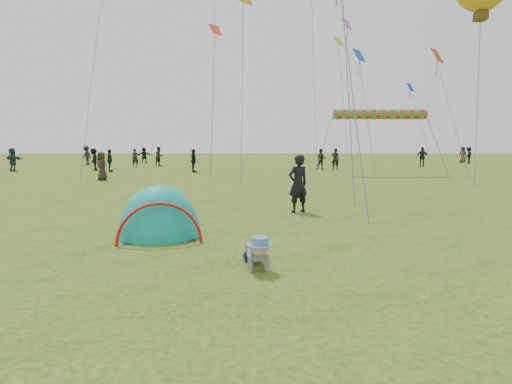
{
  "coord_description": "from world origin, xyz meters",
  "views": [
    {
      "loc": [
        -1.18,
        -6.22,
        2.14
      ],
      "look_at": [
        -1.11,
        2.89,
        1.0
      ],
      "focal_mm": 28.0,
      "sensor_mm": 36.0,
      "label": 1
    }
  ],
  "objects": [
    {
      "name": "ground",
      "position": [
        0.0,
        0.0,
        0.0
      ],
      "size": [
        140.0,
        140.0,
        0.0
      ],
      "primitive_type": "plane",
      "color": "#294D0B"
    },
    {
      "name": "crawling_toddler",
      "position": [
        -1.11,
        0.39,
        0.3
      ],
      "size": [
        0.69,
        0.88,
        0.61
      ],
      "primitive_type": null,
      "rotation": [
        0.0,
        0.0,
        0.18
      ],
      "color": "black",
      "rests_on": "ground"
    },
    {
      "name": "popup_tent",
      "position": [
        -3.29,
        2.66,
        0.0
      ],
      "size": [
        2.12,
        1.87,
        2.38
      ],
      "primitive_type": "ellipsoid",
      "rotation": [
        0.0,
        0.0,
        0.21
      ],
      "color": "#088A7C",
      "rests_on": "ground"
    },
    {
      "name": "standing_adult",
      "position": [
        0.19,
        5.82,
        0.88
      ],
      "size": [
        0.76,
        0.65,
        1.77
      ],
      "primitive_type": "imported",
      "rotation": [
        0.0,
        0.0,
        3.57
      ],
      "color": "black",
      "rests_on": "ground"
    },
    {
      "name": "crowd_person_2",
      "position": [
        -5.42,
        22.23,
        0.83
      ],
      "size": [
        0.42,
        0.97,
        1.65
      ],
      "primitive_type": "imported",
      "rotation": [
        0.0,
        0.0,
        1.56
      ],
      "color": "black",
      "rests_on": "ground"
    },
    {
      "name": "crowd_person_3",
      "position": [
        -16.78,
        31.36,
        0.89
      ],
      "size": [
        0.94,
        1.29,
        1.79
      ],
      "primitive_type": "imported",
      "rotation": [
        0.0,
        0.0,
        4.45
      ],
      "color": "black",
      "rests_on": "ground"
    },
    {
      "name": "crowd_person_4",
      "position": [
        20.49,
        34.9,
        0.85
      ],
      "size": [
        0.93,
        0.98,
        1.69
      ],
      "primitive_type": "imported",
      "rotation": [
        0.0,
        0.0,
        5.37
      ],
      "color": "#453330",
      "rests_on": "ground"
    },
    {
      "name": "crowd_person_5",
      "position": [
        -18.87,
        23.32,
        0.86
      ],
      "size": [
        1.66,
        1.12,
        1.72
      ],
      "primitive_type": "imported",
      "rotation": [
        0.0,
        0.0,
        2.72
      ],
      "color": "#253442",
      "rests_on": "ground"
    },
    {
      "name": "crowd_person_6",
      "position": [
        5.25,
        24.94,
        0.83
      ],
      "size": [
        0.65,
        0.47,
        1.66
      ],
      "primitive_type": "imported",
      "rotation": [
        0.0,
        0.0,
        3.02
      ],
      "color": "black",
      "rests_on": "ground"
    },
    {
      "name": "crowd_person_7",
      "position": [
        -9.63,
        29.89,
        0.86
      ],
      "size": [
        1.03,
        1.06,
        1.72
      ],
      "primitive_type": "imported",
      "rotation": [
        0.0,
        0.0,
        0.9
      ],
      "color": "#2A211D",
      "rests_on": "ground"
    },
    {
      "name": "crowd_person_8",
      "position": [
        -11.59,
        22.86,
        0.81
      ],
      "size": [
        0.67,
        1.02,
        1.62
      ],
      "primitive_type": "imported",
      "rotation": [
        0.0,
        0.0,
        1.88
      ],
      "color": "black",
      "rests_on": "ground"
    },
    {
      "name": "crowd_person_9",
      "position": [
        20.42,
        33.68,
        0.83
      ],
      "size": [
        1.21,
        1.17,
        1.65
      ],
      "primitive_type": "imported",
      "rotation": [
        0.0,
        0.0,
        3.87
      ],
      "color": "black",
      "rests_on": "ground"
    },
    {
      "name": "crowd_person_10",
      "position": [
        -9.68,
        16.24,
        0.8
      ],
      "size": [
        0.93,
        0.87,
        1.6
      ],
      "primitive_type": "imported",
      "rotation": [
        0.0,
        0.0,
        5.67
      ],
      "color": "#2C2420",
      "rests_on": "ground"
    },
    {
      "name": "crowd_person_11",
      "position": [
        -12.45,
        35.25,
        0.8
      ],
      "size": [
        1.54,
        0.7,
        1.6
      ],
      "primitive_type": "imported",
      "rotation": [
        0.0,
        0.0,
        3.3
      ],
      "color": "black",
      "rests_on": "ground"
    },
    {
      "name": "crowd_person_12",
      "position": [
        -11.27,
        28.09,
        0.79
      ],
      "size": [
        0.69,
        0.61,
        1.58
      ],
      "primitive_type": "imported",
      "rotation": [
        0.0,
        0.0,
        0.51
      ],
      "color": "black",
      "rests_on": "ground"
    },
    {
      "name": "crowd_person_13",
      "position": [
        4.2,
        25.14,
        0.81
      ],
      "size": [
        0.83,
        0.68,
        1.62
      ],
      "primitive_type": "imported",
      "rotation": [
        0.0,
        0.0,
        6.2
      ],
      "color": "black",
      "rests_on": "ground"
    },
    {
      "name": "crowd_person_14",
      "position": [
        13.41,
        28.08,
        0.86
      ],
      "size": [
        1.08,
        0.67,
        1.71
      ],
      "primitive_type": "imported",
      "rotation": [
        0.0,
        0.0,
        2.87
      ],
      "color": "black",
      "rests_on": "ground"
    },
    {
      "name": "crowd_person_15",
      "position": [
        -13.25,
        24.14,
        0.83
      ],
      "size": [
        0.76,
        1.15,
        1.66
      ],
      "primitive_type": "imported",
      "rotation": [
        0.0,
        0.0,
        4.85
      ],
      "color": "black",
      "rests_on": "ground"
    },
    {
      "name": "rainbow_tube_kite",
      "position": [
        6.96,
        19.75,
        3.91
      ],
      "size": [
        5.96,
        0.64,
        0.64
      ],
      "primitive_type": "cylinder",
      "rotation": [
        0.0,
        1.57,
        0.0
      ],
      "color": "red"
    },
    {
      "name": "diamond_kite_0",
      "position": [
        11.41,
        21.82,
        8.0
      ],
      "size": [
        1.25,
        1.25,
        1.02
      ],
      "primitive_type": "plane",
      "rotation": [
        1.05,
        0.0,
        0.79
      ],
      "color": "red"
    },
    {
      "name": "diamond_kite_4",
      "position": [
        6.78,
        24.61,
        8.59
      ],
      "size": [
        1.2,
        1.2,
        0.98
      ],
      "primitive_type": "plane",
      "rotation": [
        1.05,
        0.0,
        0.79
      ],
      "color": "blue"
    },
    {
      "name": "diamond_kite_7",
      "position": [
        -4.35,
        29.06,
        11.6
      ],
      "size": [
        1.1,
        1.1,
        0.9
      ],
      "primitive_type": "plane",
      "rotation": [
        1.05,
        0.0,
        0.79
      ],
      "color": "#FD4123"
    },
    {
      "name": "diamond_kite_8",
      "position": [
        6.24,
        29.46,
        10.77
      ],
      "size": [
        1.03,
        1.03,
        0.84
      ],
      "primitive_type": "plane",
      "rotation": [
        1.05,
        0.0,
        0.79
      ],
      "color": "#CEE52E"
    },
    {
      "name": "diamond_kite_10",
      "position": [
        10.81,
        24.81,
        6.3
      ],
      "size": [
        0.78,
        0.78,
        0.64
      ],
      "primitive_type": "plane",
      "rotation": [
        1.05,
        0.0,
        0.79
      ],
      "color": "#0D2FCC"
    },
    {
      "name": "diamond_kite_11",
      "position": [
        6.83,
        28.99,
        12.04
      ],
      "size": [
        1.17,
        1.17,
        0.96
      ],
      "primitive_type": "plane",
      "rotation": [
        1.05,
        0.0,
        0.79
      ],
      "color": "#E756BD"
    }
  ]
}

